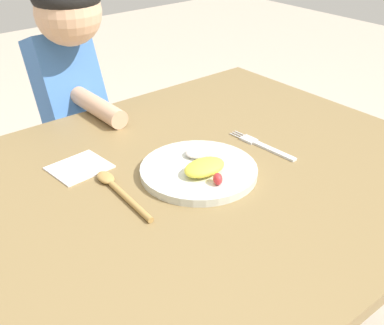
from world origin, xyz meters
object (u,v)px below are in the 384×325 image
at_px(person, 73,118).
at_px(fork, 263,146).
at_px(spoon, 117,189).
at_px(plate, 199,170).

bearing_deg(person, fork, 110.09).
distance_m(spoon, person, 0.58).
bearing_deg(fork, person, 17.08).
bearing_deg(spoon, fork, -94.34).
height_order(plate, person, person).
bearing_deg(plate, person, 91.04).
relative_size(plate, spoon, 1.19).
distance_m(fork, person, 0.65).
height_order(fork, spoon, spoon).
relative_size(plate, person, 0.26).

